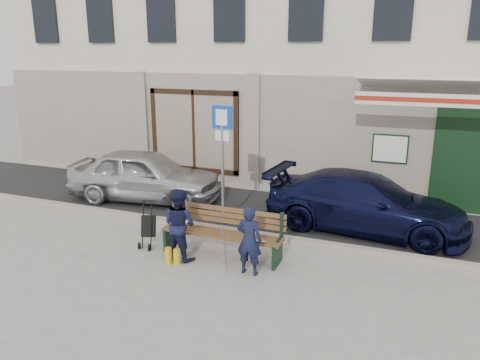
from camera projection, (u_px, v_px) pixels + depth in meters
The scene contains 11 objects.
ground at pixel (231, 267), 8.59m from camera, with size 80.00×80.00×0.00m, color #9E9991.
asphalt_lane at pixel (280, 214), 11.37m from camera, with size 60.00×3.20×0.01m, color #282828.
curb at pixel (259, 235), 9.92m from camera, with size 60.00×0.18×0.12m, color #9E9384.
building at pixel (333, 13), 14.82m from camera, with size 20.00×8.27×10.00m.
car_silver at pixel (145, 175), 12.25m from camera, with size 1.61×3.99×1.36m, color silver.
car_navy at pixel (365, 203), 10.21m from camera, with size 1.77×4.35×1.26m, color black.
parking_sign at pixel (222, 146), 10.19m from camera, with size 0.50×0.11×2.71m.
bench at pixel (220, 233), 8.98m from camera, with size 2.40×1.17×0.98m.
man at pixel (249, 240), 8.19m from camera, with size 0.46×0.30×1.27m, color #121733.
woman at pixel (180, 224), 8.80m from camera, with size 0.67×0.52×1.37m, color #131735.
stroller at pixel (148, 227), 9.39m from camera, with size 0.34×0.43×0.94m.
Camera 1 is at (3.04, -7.23, 3.87)m, focal length 35.00 mm.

